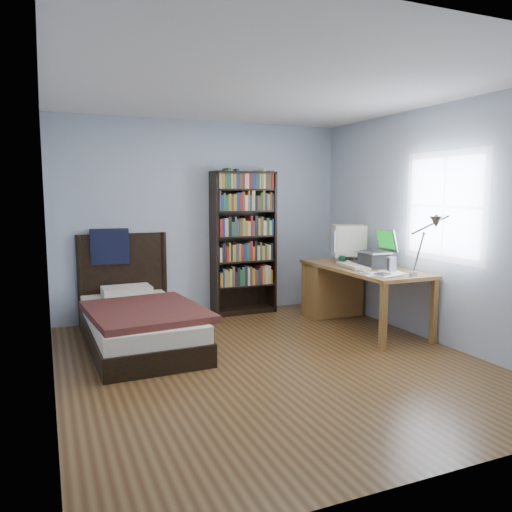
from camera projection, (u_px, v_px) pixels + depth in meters
The scene contains 14 objects.
room at pixel (274, 230), 4.56m from camera, with size 4.20×4.24×2.50m.
desk at pixel (340, 285), 6.33m from camera, with size 0.75×1.75×0.73m.
crt_monitor at pixel (347, 241), 6.21m from camera, with size 0.55×0.50×0.47m.
laptop at pixel (375, 257), 5.79m from camera, with size 0.36×0.37×0.45m.
desk_lamp at pixel (433, 228), 4.73m from camera, with size 0.25×0.55×0.65m.
keyboard at pixel (353, 266), 5.77m from camera, with size 0.20×0.51×0.04m, color beige.
speaker at pixel (392, 264), 5.49m from camera, with size 0.08×0.08×0.16m, color gray.
soda_can at pixel (342, 260), 6.01m from camera, with size 0.06×0.06×0.11m, color #073A1A.
mouse at pixel (349, 262), 6.10m from camera, with size 0.07×0.11×0.04m, color silver.
phone_silver at pixel (363, 271), 5.45m from camera, with size 0.05×0.09×0.02m, color #BDBCC2.
phone_grey at pixel (367, 273), 5.29m from camera, with size 0.04×0.09×0.02m, color gray.
external_drive at pixel (382, 275), 5.19m from camera, with size 0.12×0.12×0.03m, color gray.
bookshelf at pixel (243, 243), 6.55m from camera, with size 0.84×0.30×1.86m.
bed at pixel (137, 319), 5.31m from camera, with size 1.19×2.11×1.16m.
Camera 1 is at (-1.92, -4.13, 1.59)m, focal length 35.00 mm.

